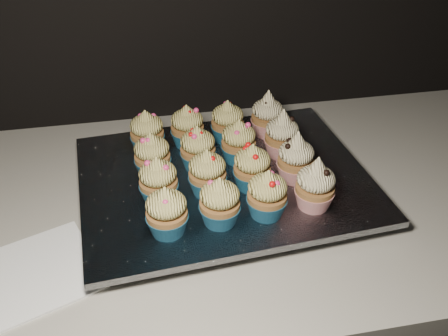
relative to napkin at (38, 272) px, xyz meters
The scene contains 20 objects.
worktop 0.15m from the napkin, 63.86° to the left, with size 2.44×0.64×0.04m, color beige.
napkin is the anchor object (origin of this frame).
baking_tray 0.34m from the napkin, 25.02° to the left, with size 0.45×0.35×0.02m, color black.
foil_lining 0.34m from the napkin, 25.02° to the left, with size 0.49×0.38×0.01m, color silver.
cupcake_0 0.21m from the napkin, ahead, with size 0.06×0.06×0.08m.
cupcake_1 0.28m from the napkin, ahead, with size 0.06×0.06×0.08m.
cupcake_2 0.36m from the napkin, ahead, with size 0.06×0.06×0.08m.
cupcake_3 0.44m from the napkin, ahead, with size 0.06×0.06×0.10m.
cupcake_4 0.22m from the napkin, 26.81° to the left, with size 0.06×0.06×0.08m.
cupcake_5 0.30m from the napkin, 20.71° to the left, with size 0.06×0.06×0.08m.
cupcake_6 0.37m from the napkin, 16.73° to the left, with size 0.06×0.06×0.08m.
cupcake_7 0.44m from the napkin, 14.85° to the left, with size 0.06×0.06×0.10m.
cupcake_8 0.26m from the napkin, 42.69° to the left, with size 0.06×0.06×0.08m.
cupcake_9 0.33m from the napkin, 33.77° to the left, with size 0.06×0.06×0.08m.
cupcake_10 0.39m from the napkin, 28.67° to the left, with size 0.06×0.06×0.08m.
cupcake_11 0.47m from the napkin, 24.28° to the left, with size 0.06×0.06×0.10m.
cupcake_12 0.32m from the napkin, 54.06° to the left, with size 0.06×0.06×0.08m.
cupcake_13 0.37m from the napkin, 44.92° to the left, with size 0.06×0.06×0.08m.
cupcake_14 0.43m from the napkin, 37.83° to the left, with size 0.06×0.06×0.08m.
cupcake_15 0.50m from the napkin, 32.76° to the left, with size 0.06×0.06×0.10m.
Camera 1 is at (0.11, 1.02, 1.44)m, focal length 40.00 mm.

